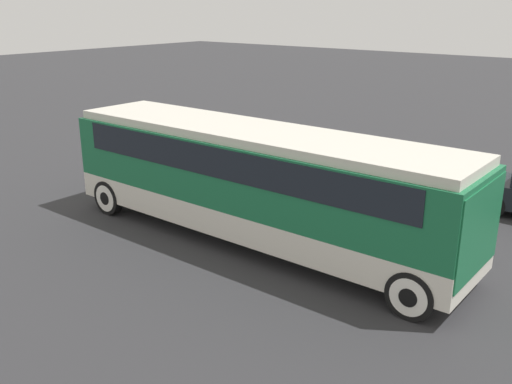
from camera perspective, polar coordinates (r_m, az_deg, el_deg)
ground_plane at (r=15.26m, az=0.00°, el=-4.86°), size 120.00×120.00×0.00m
tour_bus at (r=14.58m, az=0.30°, el=1.66°), size 11.41×2.62×3.03m
parked_car_mid at (r=21.98m, az=-0.06°, el=4.44°), size 4.34×1.92×1.49m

